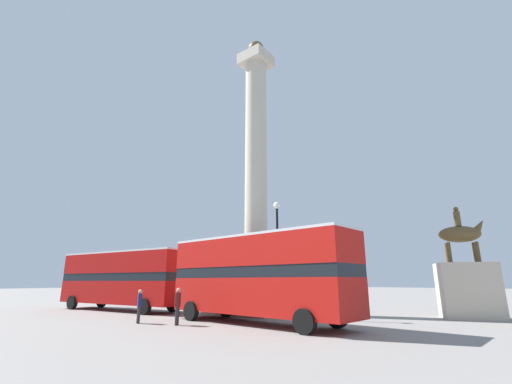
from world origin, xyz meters
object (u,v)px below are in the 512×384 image
at_px(bus_a, 258,274).
at_px(street_lamp, 278,250).
at_px(bus_b, 123,278).
at_px(equestrian_statue, 467,283).
at_px(monument_column, 256,213).
at_px(pedestrian_near_lamp, 178,304).
at_px(pedestrian_by_plinth, 139,304).

bearing_deg(bus_a, street_lamp, 108.06).
relative_size(bus_b, equestrian_statue, 1.81).
bearing_deg(equestrian_statue, monument_column, -180.00).
bearing_deg(bus_b, bus_a, -6.61).
bearing_deg(monument_column, pedestrian_near_lamp, -83.95).
xyz_separation_m(monument_column, equestrian_statue, (11.73, 4.70, -4.78)).
bearing_deg(pedestrian_near_lamp, bus_b, -144.47).
relative_size(monument_column, pedestrian_by_plinth, 12.70).
distance_m(bus_b, street_lamp, 12.37).
distance_m(bus_a, street_lamp, 3.25).
xyz_separation_m(monument_column, street_lamp, (2.97, -1.75, -2.89)).
distance_m(monument_column, street_lamp, 4.50).
bearing_deg(street_lamp, bus_a, -76.76).
bearing_deg(pedestrian_by_plinth, bus_b, -177.24).
distance_m(equestrian_statue, pedestrian_near_lamp, 16.26).
distance_m(monument_column, pedestrian_near_lamp, 9.31).
xyz_separation_m(equestrian_statue, pedestrian_by_plinth, (-13.07, -12.69, -1.05)).
relative_size(equestrian_statue, pedestrian_near_lamp, 3.72).
relative_size(equestrian_statue, street_lamp, 0.95).
bearing_deg(street_lamp, pedestrian_near_lamp, -111.71).
distance_m(street_lamp, pedestrian_by_plinth, 8.13).
bearing_deg(street_lamp, equestrian_statue, 36.37).
relative_size(bus_a, pedestrian_by_plinth, 6.54).
relative_size(bus_b, pedestrian_near_lamp, 6.72).
height_order(monument_column, bus_b, monument_column).
height_order(bus_a, pedestrian_by_plinth, bus_a).
relative_size(bus_b, pedestrian_by_plinth, 7.10).
xyz_separation_m(bus_a, equestrian_statue, (8.09, 9.28, -0.45)).
height_order(bus_b, street_lamp, street_lamp).
xyz_separation_m(pedestrian_near_lamp, pedestrian_by_plinth, (-2.11, -0.72, -0.07)).
bearing_deg(pedestrian_near_lamp, bus_a, 95.51).
relative_size(bus_a, equestrian_statue, 1.67).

